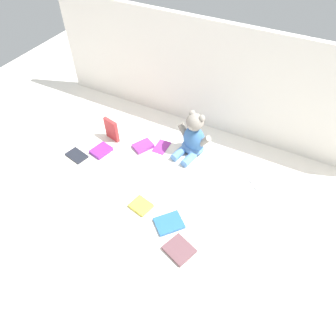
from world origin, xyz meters
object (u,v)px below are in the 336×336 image
at_px(book_case_0, 143,146).
at_px(book_case_7, 77,156).
at_px(teddy_bear, 193,138).
at_px(book_case_2, 101,150).
at_px(book_case_3, 141,206).
at_px(book_case_5, 161,147).
at_px(book_case_4, 258,183).
at_px(book_case_6, 179,250).
at_px(book_case_8, 169,223).
at_px(book_case_1, 112,130).

distance_m(book_case_0, book_case_7, 0.36).
relative_size(teddy_bear, book_case_2, 2.44).
distance_m(book_case_2, book_case_3, 0.43).
height_order(book_case_2, book_case_5, book_case_2).
distance_m(book_case_4, book_case_6, 0.54).
distance_m(book_case_3, book_case_7, 0.49).
distance_m(teddy_bear, book_case_7, 0.62).
xyz_separation_m(book_case_2, book_case_8, (0.53, -0.23, -0.00)).
bearing_deg(book_case_3, book_case_2, 73.00).
height_order(book_case_1, book_case_5, book_case_1).
relative_size(book_case_7, book_case_8, 0.94).
distance_m(book_case_3, book_case_8, 0.16).
bearing_deg(book_case_5, book_case_8, -60.18).
distance_m(book_case_4, book_case_7, 0.95).
distance_m(book_case_6, book_case_8, 0.13).
bearing_deg(book_case_6, book_case_5, 55.11).
xyz_separation_m(book_case_0, book_case_1, (-0.19, -0.02, 0.06)).
relative_size(teddy_bear, book_case_6, 2.22).
bearing_deg(book_case_4, book_case_0, -43.23).
height_order(book_case_2, book_case_7, book_case_2).
relative_size(book_case_3, book_case_8, 0.77).
height_order(book_case_0, book_case_8, book_case_0).
distance_m(book_case_2, book_case_8, 0.58).
bearing_deg(book_case_8, book_case_5, 162.84).
xyz_separation_m(teddy_bear, book_case_7, (-0.53, -0.32, -0.09)).
height_order(book_case_0, book_case_3, book_case_0).
height_order(book_case_1, book_case_7, book_case_1).
bearing_deg(book_case_5, book_case_2, -148.54).
height_order(book_case_0, book_case_2, same).
xyz_separation_m(book_case_1, book_case_3, (0.38, -0.33, -0.06)).
xyz_separation_m(book_case_3, book_case_5, (-0.11, 0.39, -0.00)).
height_order(teddy_bear, book_case_1, teddy_bear).
bearing_deg(book_case_2, teddy_bear, -139.10).
relative_size(book_case_4, book_case_7, 0.96).
relative_size(book_case_2, book_case_4, 0.95).
relative_size(book_case_6, book_case_7, 1.01).
xyz_separation_m(book_case_3, book_case_8, (0.16, -0.02, -0.00)).
bearing_deg(book_case_3, book_case_1, 61.53).
relative_size(book_case_1, book_case_2, 1.28).
height_order(book_case_5, book_case_6, book_case_6).
height_order(teddy_bear, book_case_6, teddy_bear).
relative_size(teddy_bear, book_case_5, 2.34).
height_order(book_case_3, book_case_5, book_case_3).
relative_size(book_case_0, book_case_2, 1.02).
relative_size(book_case_3, book_case_5, 0.86).
bearing_deg(teddy_bear, book_case_6, -59.40).
xyz_separation_m(book_case_5, book_case_6, (0.36, -0.51, 0.00)).
distance_m(teddy_bear, book_case_3, 0.45).
distance_m(teddy_bear, book_case_8, 0.48).
bearing_deg(book_case_5, book_case_7, -146.05).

